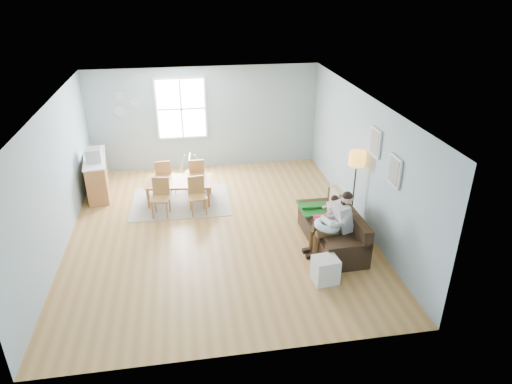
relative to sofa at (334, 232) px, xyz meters
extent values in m
cube|color=#A07039|center=(-2.19, 0.92, -0.31)|extent=(8.40, 9.40, 0.08)
cube|color=silver|center=(-2.19, 0.92, 2.73)|extent=(8.40, 9.40, 0.60)
cube|color=#88A3B3|center=(-2.19, 5.58, 1.08)|extent=(8.40, 0.08, 3.90)
cube|color=#88A3B3|center=(-2.19, -3.74, 1.08)|extent=(8.40, 0.08, 3.90)
cube|color=#88A3B3|center=(1.97, 0.92, 1.08)|extent=(0.08, 9.40, 3.90)
cube|color=silver|center=(-2.79, 4.39, 1.38)|extent=(1.32, 0.06, 1.62)
cube|color=white|center=(-2.79, 4.36, 1.38)|extent=(1.20, 0.02, 1.50)
cube|color=silver|center=(-2.79, 4.35, 1.38)|extent=(1.20, 0.03, 0.04)
cube|color=silver|center=(-2.79, 4.35, 1.38)|extent=(0.04, 0.03, 1.50)
cube|color=silver|center=(0.78, -0.58, 1.48)|extent=(0.04, 0.44, 0.54)
cube|color=slate|center=(0.75, -0.58, 1.48)|extent=(0.01, 0.36, 0.46)
cube|color=silver|center=(0.78, 0.32, 1.68)|extent=(0.04, 0.44, 0.54)
cube|color=slate|center=(0.75, 0.32, 1.68)|extent=(0.01, 0.36, 0.46)
cylinder|color=#9CAFBC|center=(-4.29, 4.39, 1.78)|extent=(0.24, 0.02, 0.24)
cylinder|color=#9CAFBC|center=(-3.94, 4.39, 1.58)|extent=(0.26, 0.02, 0.26)
cylinder|color=#9CAFBC|center=(-4.34, 4.39, 1.38)|extent=(0.28, 0.02, 0.28)
cube|color=black|center=(-0.06, 0.00, -0.08)|extent=(0.88, 1.93, 0.38)
cube|color=black|center=(0.26, 0.01, 0.30)|extent=(0.24, 1.91, 0.39)
cube|color=black|center=(-0.03, -0.86, 0.18)|extent=(0.82, 0.21, 0.15)
cube|color=black|center=(-0.08, 0.86, 0.18)|extent=(0.82, 0.21, 0.15)
cube|color=#155E1D|center=(-0.09, 0.63, 0.22)|extent=(0.89, 0.76, 0.04)
cube|color=tan|center=(0.18, 0.51, 0.43)|extent=(0.16, 0.47, 0.47)
cube|color=#949496|center=(0.04, -0.27, 0.48)|extent=(0.36, 0.43, 0.55)
sphere|color=#DAA285|center=(0.09, -0.26, 0.84)|extent=(0.20, 0.20, 0.20)
sphere|color=black|center=(0.09, -0.26, 0.89)|extent=(0.19, 0.19, 0.19)
cylinder|color=#322212|center=(-0.29, -0.39, 0.22)|extent=(0.43, 0.18, 0.15)
cylinder|color=#322212|center=(-0.30, -0.19, 0.22)|extent=(0.43, 0.18, 0.15)
cylinder|color=#322212|center=(-0.49, -0.41, -0.04)|extent=(0.12, 0.12, 0.47)
cylinder|color=#322212|center=(-0.50, -0.21, -0.04)|extent=(0.12, 0.12, 0.47)
cube|color=black|center=(-0.56, -0.42, -0.23)|extent=(0.23, 0.11, 0.08)
cube|color=black|center=(-0.58, -0.22, -0.23)|extent=(0.23, 0.11, 0.08)
torus|color=silver|center=(-0.26, -0.28, 0.33)|extent=(0.57, 0.55, 0.20)
cylinder|color=white|center=(-0.26, -0.28, 0.40)|extent=(0.21, 0.29, 0.12)
sphere|color=#DAA285|center=(-0.30, -0.14, 0.41)|extent=(0.10, 0.10, 0.10)
cube|color=white|center=(-0.01, 0.17, 0.37)|extent=(0.22, 0.25, 0.34)
sphere|color=#DAA285|center=(0.01, 0.17, 0.60)|extent=(0.16, 0.16, 0.16)
sphere|color=black|center=(0.01, 0.17, 0.63)|extent=(0.15, 0.15, 0.15)
cylinder|color=#E3376C|center=(-0.24, 0.12, 0.22)|extent=(0.28, 0.10, 0.08)
cylinder|color=#E3376C|center=(-0.23, 0.25, 0.22)|extent=(0.28, 0.10, 0.08)
cylinder|color=#E3376C|center=(-0.37, 0.13, 0.06)|extent=(0.07, 0.07, 0.28)
cylinder|color=#E3376C|center=(-0.36, 0.26, 0.06)|extent=(0.07, 0.07, 0.28)
cylinder|color=black|center=(0.61, 0.71, -0.26)|extent=(0.29, 0.29, 0.03)
cylinder|color=black|center=(0.61, 0.71, 0.45)|extent=(0.03, 0.03, 1.44)
cylinder|color=orange|center=(0.61, 0.71, 1.22)|extent=(0.33, 0.33, 0.29)
cube|color=silver|center=(-0.53, -1.13, -0.04)|extent=(0.45, 0.41, 0.46)
cube|color=black|center=(-0.71, -1.15, -0.04)|extent=(0.06, 0.31, 0.37)
cube|color=gray|center=(-2.95, 2.32, -0.27)|extent=(2.28, 1.76, 0.01)
imported|color=#946230|center=(-2.95, 2.32, -0.01)|extent=(1.59, 1.00, 0.53)
cube|color=olive|center=(-3.37, 1.71, 0.14)|extent=(0.44, 0.44, 0.04)
cube|color=olive|center=(-3.34, 1.88, 0.37)|extent=(0.37, 0.10, 0.42)
cylinder|color=olive|center=(-3.55, 1.58, -0.07)|extent=(0.04, 0.04, 0.41)
cylinder|color=olive|center=(-3.24, 1.53, -0.07)|extent=(0.04, 0.04, 0.41)
cylinder|color=olive|center=(-3.50, 1.89, -0.07)|extent=(0.04, 0.04, 0.41)
cylinder|color=olive|center=(-3.19, 1.84, -0.07)|extent=(0.04, 0.04, 0.41)
cube|color=olive|center=(-2.57, 1.69, 0.13)|extent=(0.42, 0.42, 0.04)
cube|color=olive|center=(-2.58, 1.86, 0.36)|extent=(0.36, 0.07, 0.41)
cylinder|color=olive|center=(-2.70, 1.52, -0.07)|extent=(0.04, 0.04, 0.40)
cylinder|color=olive|center=(-2.40, 1.55, -0.07)|extent=(0.04, 0.04, 0.40)
cylinder|color=olive|center=(-2.73, 1.82, -0.07)|extent=(0.04, 0.04, 0.40)
cylinder|color=olive|center=(-2.43, 1.86, -0.07)|extent=(0.04, 0.04, 0.40)
cube|color=olive|center=(-3.34, 2.96, 0.14)|extent=(0.42, 0.42, 0.04)
cube|color=olive|center=(-3.32, 2.79, 0.37)|extent=(0.37, 0.07, 0.42)
cylinder|color=olive|center=(-3.20, 3.13, -0.07)|extent=(0.04, 0.04, 0.41)
cylinder|color=olive|center=(-3.51, 3.10, -0.07)|extent=(0.04, 0.04, 0.41)
cylinder|color=olive|center=(-3.17, 2.82, -0.07)|extent=(0.04, 0.04, 0.41)
cylinder|color=olive|center=(-3.48, 2.79, -0.07)|extent=(0.04, 0.04, 0.41)
cube|color=olive|center=(-2.53, 2.94, 0.13)|extent=(0.38, 0.38, 0.04)
cube|color=olive|center=(-2.53, 2.77, 0.36)|extent=(0.36, 0.04, 0.42)
cylinder|color=olive|center=(-2.38, 3.10, -0.07)|extent=(0.04, 0.04, 0.41)
cylinder|color=olive|center=(-2.69, 3.09, -0.07)|extent=(0.04, 0.04, 0.41)
cylinder|color=olive|center=(-2.38, 2.79, -0.07)|extent=(0.04, 0.04, 0.41)
cylinder|color=olive|center=(-2.68, 2.79, -0.07)|extent=(0.04, 0.04, 0.41)
cube|color=#946230|center=(-4.89, 3.16, 0.17)|extent=(0.66, 1.65, 0.89)
cube|color=silver|center=(-4.89, 3.16, 0.63)|extent=(0.70, 1.69, 0.04)
cube|color=#AAABAF|center=(-4.83, 2.86, 0.80)|extent=(0.35, 0.34, 0.31)
cube|color=black|center=(-4.99, 2.85, 0.80)|extent=(0.04, 0.26, 0.22)
cylinder|color=#AAABAF|center=(-2.67, 3.13, 0.52)|extent=(0.07, 0.45, 0.04)
ellipsoid|color=white|center=(-2.67, 3.13, 0.07)|extent=(0.33, 0.33, 0.20)
cylinder|color=#AAABAF|center=(-2.67, 3.13, 0.30)|extent=(0.01, 0.01, 0.36)
cylinder|color=#AAABAF|center=(-2.94, 2.89, 0.13)|extent=(0.30, 0.28, 0.80)
cylinder|color=#AAABAF|center=(-2.44, 2.86, 0.13)|extent=(0.27, 0.31, 0.80)
cylinder|color=#AAABAF|center=(-2.91, 3.40, 0.13)|extent=(0.27, 0.31, 0.80)
cylinder|color=#AAABAF|center=(-2.40, 3.36, 0.13)|extent=(0.30, 0.28, 0.80)
camera|label=1|loc=(-2.75, -7.31, 4.57)|focal=32.00mm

